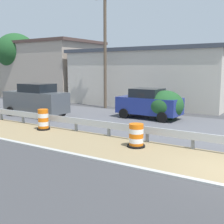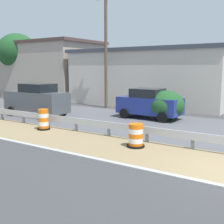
{
  "view_description": "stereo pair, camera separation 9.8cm",
  "coord_description": "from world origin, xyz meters",
  "views": [
    {
      "loc": [
        -9.29,
        -1.36,
        3.24
      ],
      "look_at": [
        2.52,
        6.29,
        1.08
      ],
      "focal_mm": 46.24,
      "sensor_mm": 36.0,
      "label": 1
    },
    {
      "loc": [
        -9.24,
        -1.44,
        3.24
      ],
      "look_at": [
        2.52,
        6.29,
        1.08
      ],
      "focal_mm": 46.24,
      "sensor_mm": 36.0,
      "label": 2
    }
  ],
  "objects": [
    {
      "name": "tree_roadside",
      "position": [
        12.34,
        25.44,
        5.04
      ],
      "size": [
        4.38,
        4.38,
        7.03
      ],
      "color": "brown",
      "rests_on": "ground"
    },
    {
      "name": "traffic_barrel_close",
      "position": [
        1.28,
        9.81,
        0.49
      ],
      "size": [
        0.68,
        0.68,
        1.09
      ],
      "color": "orange",
      "rests_on": "ground"
    },
    {
      "name": "car_mid_far_lane",
      "position": [
        7.48,
        6.68,
        0.97
      ],
      "size": [
        2.1,
        4.08,
        1.93
      ],
      "rotation": [
        0.0,
        0.0,
        -1.59
      ],
      "color": "navy",
      "rests_on": "ground"
    },
    {
      "name": "car_lead_far_lane",
      "position": [
        4.08,
        13.4,
        1.1
      ],
      "size": [
        1.97,
        4.63,
        2.21
      ],
      "rotation": [
        0.0,
        0.0,
        1.57
      ],
      "color": "#4C5156",
      "rests_on": "ground"
    },
    {
      "name": "traffic_barrel_nearest",
      "position": [
        0.97,
        4.1,
        0.44
      ],
      "size": [
        0.75,
        0.75,
        0.97
      ],
      "color": "orange",
      "rests_on": "ground"
    },
    {
      "name": "guardrail_median",
      "position": [
        1.88,
        2.03,
        0.52
      ],
      "size": [
        0.18,
        54.83,
        0.71
      ],
      "color": "#ADB2B7",
      "rests_on": "ground"
    },
    {
      "name": "roadside_shop_far",
      "position": [
        14.54,
        24.62,
        3.05
      ],
      "size": [
        7.3,
        15.19,
        6.07
      ],
      "color": "#AD9E8E",
      "rests_on": "ground"
    },
    {
      "name": "utility_pole_near",
      "position": [
        9.96,
        11.77,
        4.7
      ],
      "size": [
        0.24,
        1.8,
        9.08
      ],
      "color": "brown",
      "rests_on": "ground"
    },
    {
      "name": "roadside_shop_near",
      "position": [
        14.77,
        9.86,
        2.45
      ],
      "size": [
        7.88,
        14.15,
        4.88
      ],
      "color": "beige",
      "rests_on": "ground"
    },
    {
      "name": "bush_roadside",
      "position": [
        7.55,
        5.55,
        0.93
      ],
      "size": [
        2.26,
        2.26,
        1.85
      ],
      "primitive_type": "ellipsoid",
      "color": "#1E4C23",
      "rests_on": "ground"
    }
  ]
}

